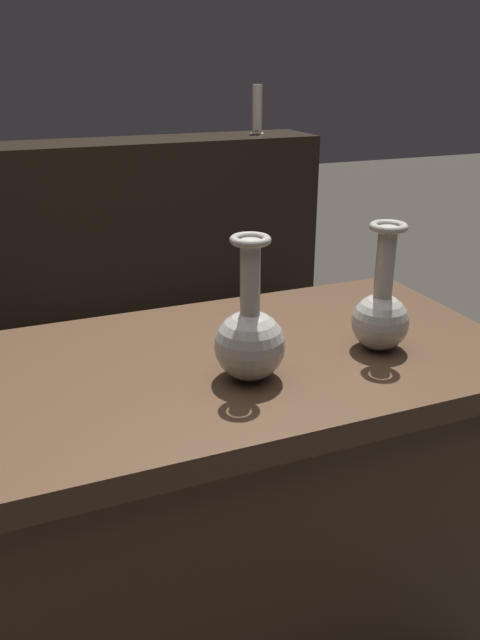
{
  "coord_description": "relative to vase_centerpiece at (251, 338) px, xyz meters",
  "views": [
    {
      "loc": [
        -0.42,
        -1.1,
        1.37
      ],
      "look_at": [
        0.0,
        -0.05,
        0.9
      ],
      "focal_mm": 35.46,
      "sensor_mm": 36.0,
      "label": 1
    }
  ],
  "objects": [
    {
      "name": "back_display_shelf",
      "position": [
        -0.0,
        2.3,
        -0.39
      ],
      "size": [
        2.6,
        0.4,
        0.99
      ],
      "color": "black",
      "rests_on": "ground_plane"
    },
    {
      "name": "vase_tall_behind",
      "position": [
        0.3,
        0.02,
        -0.0
      ],
      "size": [
        0.12,
        0.12,
        0.27
      ],
      "color": "gray",
      "rests_on": "display_plinth"
    },
    {
      "name": "ground_plane",
      "position": [
        -0.0,
        0.1,
        -0.88
      ],
      "size": [
        14.0,
        14.0,
        0.0
      ],
      "primitive_type": "plane",
      "color": "#2D2823"
    },
    {
      "name": "display_plinth",
      "position": [
        -0.0,
        0.1,
        -0.48
      ],
      "size": [
        1.2,
        0.64,
        0.8
      ],
      "color": "#422D1E",
      "rests_on": "ground_plane"
    },
    {
      "name": "vase_centerpiece",
      "position": [
        0.0,
        0.0,
        0.0
      ],
      "size": [
        0.14,
        0.14,
        0.28
      ],
      "color": "gray",
      "rests_on": "display_plinth"
    },
    {
      "name": "shelf_vase_far_right",
      "position": [
        1.04,
        2.36,
        0.23
      ],
      "size": [
        0.08,
        0.08,
        0.26
      ],
      "color": "silver",
      "rests_on": "back_display_shelf"
    }
  ]
}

